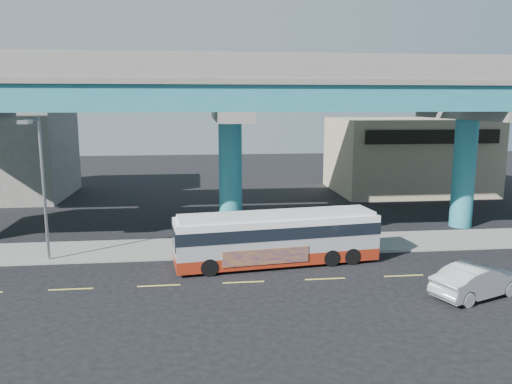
{
  "coord_description": "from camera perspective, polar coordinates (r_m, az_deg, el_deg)",
  "views": [
    {
      "loc": [
        -2.0,
        -22.97,
        8.48
      ],
      "look_at": [
        1.09,
        4.0,
        3.61
      ],
      "focal_mm": 35.0,
      "sensor_mm": 36.0,
      "label": 1
    }
  ],
  "objects": [
    {
      "name": "street_lamp",
      "position": [
        27.84,
        -23.57,
        2.45
      ],
      "size": [
        0.5,
        2.51,
        7.69
      ],
      "color": "gray",
      "rests_on": "sidewalk"
    },
    {
      "name": "lane_markings",
      "position": [
        24.28,
        -1.43,
        -10.26
      ],
      "size": [
        58.0,
        0.12,
        0.01
      ],
      "color": "#D8C64C",
      "rests_on": "ground"
    },
    {
      "name": "sedan",
      "position": [
        24.41,
        23.99,
        -9.23
      ],
      "size": [
        4.57,
        5.53,
        1.47
      ],
      "primitive_type": "imported",
      "rotation": [
        0.0,
        0.0,
        1.94
      ],
      "color": "#A0A0A5",
      "rests_on": "ground"
    },
    {
      "name": "viaduct",
      "position": [
        32.14,
        -3.04,
        11.33
      ],
      "size": [
        52.0,
        12.4,
        11.7
      ],
      "color": "#20747B",
      "rests_on": "ground"
    },
    {
      "name": "building_beige",
      "position": [
        50.36,
        16.94,
        4.06
      ],
      "size": [
        14.0,
        10.23,
        7.0
      ],
      "color": "tan",
      "rests_on": "ground"
    },
    {
      "name": "sidewalk",
      "position": [
        29.75,
        -2.44,
        -6.25
      ],
      "size": [
        70.0,
        4.0,
        0.15
      ],
      "primitive_type": "cube",
      "color": "gray",
      "rests_on": "ground"
    },
    {
      "name": "stop_sign",
      "position": [
        28.75,
        7.04,
        -3.43
      ],
      "size": [
        0.68,
        0.08,
        2.27
      ],
      "rotation": [
        0.0,
        0.0,
        -0.37
      ],
      "color": "gray",
      "rests_on": "sidewalk"
    },
    {
      "name": "ground",
      "position": [
        24.56,
        -1.5,
        -10.03
      ],
      "size": [
        120.0,
        120.0,
        0.0
      ],
      "primitive_type": "plane",
      "color": "black",
      "rests_on": "ground"
    },
    {
      "name": "transit_bus",
      "position": [
        26.47,
        2.44,
        -5.08
      ],
      "size": [
        11.03,
        3.66,
        2.78
      ],
      "rotation": [
        0.0,
        0.0,
        0.12
      ],
      "color": "maroon",
      "rests_on": "ground"
    }
  ]
}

